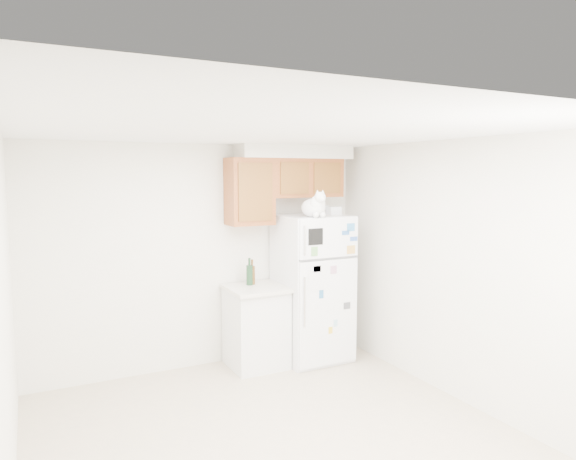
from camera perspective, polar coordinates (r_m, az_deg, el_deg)
ground_plane at (r=4.47m, az=-0.68°, el=-22.83°), size 3.80×4.00×0.01m
room_shell at (r=4.21m, az=-0.70°, el=-0.52°), size 3.84×4.04×2.52m
refrigerator at (r=6.04m, az=2.74°, el=-6.40°), size 0.76×0.78×1.70m
base_counter at (r=5.90m, az=-3.57°, el=-10.60°), size 0.64×0.64×0.92m
cat at (r=5.63m, az=3.01°, el=2.61°), size 0.30×0.44×0.31m
storage_box_back at (r=6.12m, az=3.62°, el=2.28°), size 0.21×0.18×0.10m
storage_box_front at (r=6.05m, az=5.12°, el=2.17°), size 0.15×0.11×0.09m
bottle_green at (r=5.83m, az=-4.30°, el=-4.62°), size 0.07×0.07×0.31m
bottle_amber at (r=5.86m, az=-4.01°, el=-4.66°), size 0.07×0.07×0.29m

